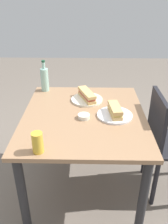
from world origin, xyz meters
TOP-DOWN VIEW (x-y plane):
  - ground_plane at (0.00, 0.00)m, footprint 8.00×8.00m
  - dining_table at (0.00, 0.00)m, footprint 1.02×0.90m
  - chair_far at (0.00, 0.65)m, footprint 0.40×0.40m
  - plate_near at (0.02, 0.22)m, footprint 0.26×0.26m
  - baguette_sandwich_near at (0.02, 0.22)m, footprint 0.21×0.10m
  - knife_near at (0.00, 0.28)m, footprint 0.18×0.04m
  - plate_far at (-0.24, 0.02)m, footprint 0.26×0.26m
  - baguette_sandwich_far at (-0.24, 0.02)m, footprint 0.25×0.15m
  - knife_far at (-0.27, 0.07)m, footprint 0.18×0.04m
  - water_bottle at (-0.43, -0.36)m, footprint 0.07×0.07m
  - beer_glass at (0.44, -0.25)m, footprint 0.07×0.07m
  - olive_bowl at (0.06, -0.00)m, footprint 0.09×0.09m

SIDE VIEW (x-z plane):
  - ground_plane at x=0.00m, z-range 0.00..0.00m
  - chair_far at x=0.00m, z-range 0.07..0.94m
  - dining_table at x=0.00m, z-range 0.25..0.97m
  - plate_near at x=0.02m, z-range 0.72..0.74m
  - plate_far at x=-0.24m, z-range 0.72..0.74m
  - olive_bowl at x=0.06m, z-range 0.72..0.75m
  - knife_near at x=0.00m, z-range 0.73..0.74m
  - knife_far at x=-0.27m, z-range 0.73..0.74m
  - baguette_sandwich_near at x=0.02m, z-range 0.74..0.80m
  - baguette_sandwich_far at x=-0.24m, z-range 0.74..0.80m
  - beer_glass at x=0.44m, z-range 0.72..0.85m
  - water_bottle at x=-0.43m, z-range 0.69..0.97m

